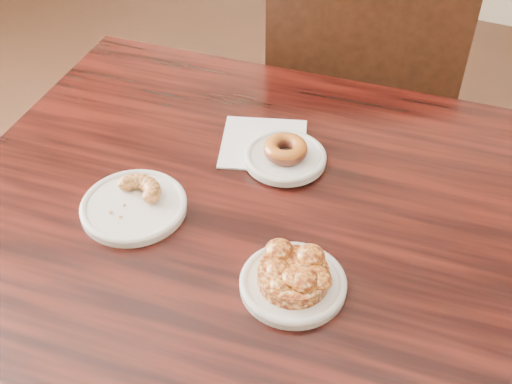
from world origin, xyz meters
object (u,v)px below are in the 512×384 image
at_px(cafe_table, 233,356).
at_px(cruller_fragment, 132,198).
at_px(apple_fritter, 294,274).
at_px(glazed_donut, 286,149).
at_px(chair_far, 348,115).

height_order(cafe_table, cruller_fragment, cruller_fragment).
bearing_deg(apple_fritter, glazed_donut, 114.32).
relative_size(cafe_table, apple_fritter, 6.66).
bearing_deg(cruller_fragment, chair_far, 80.38).
xyz_separation_m(glazed_donut, apple_fritter, (0.12, -0.26, -0.00)).
xyz_separation_m(cafe_table, cruller_fragment, (-0.15, -0.03, 0.40)).
distance_m(glazed_donut, cruller_fragment, 0.28).
height_order(chair_far, glazed_donut, chair_far).
distance_m(apple_fritter, cruller_fragment, 0.30).
distance_m(cafe_table, cruller_fragment, 0.43).
bearing_deg(glazed_donut, chair_far, 94.27).
relative_size(glazed_donut, cruller_fragment, 0.80).
xyz_separation_m(cafe_table, chair_far, (-0.02, 0.78, 0.08)).
bearing_deg(apple_fritter, cruller_fragment, 171.42).
bearing_deg(cafe_table, chair_far, 86.21).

